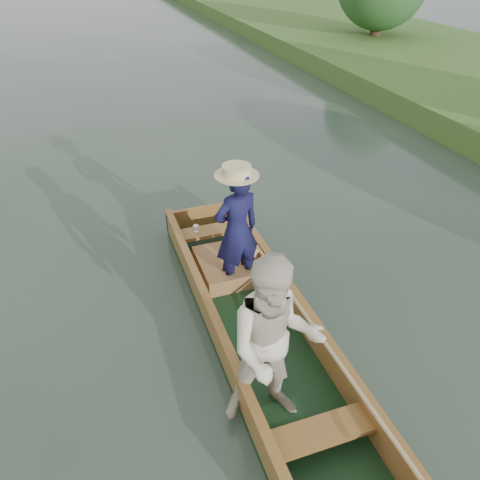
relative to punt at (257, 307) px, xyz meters
name	(u,v)px	position (x,y,z in m)	size (l,w,h in m)	color
ground	(257,333)	(0.11, 0.25, -0.65)	(120.00, 120.00, 0.00)	#283D30
trees_far	(84,15)	(-0.91, 9.15, 1.68)	(22.96, 15.62, 4.27)	#47331E
punt	(257,307)	(0.00, 0.00, 0.00)	(1.34, 5.00, 1.89)	black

